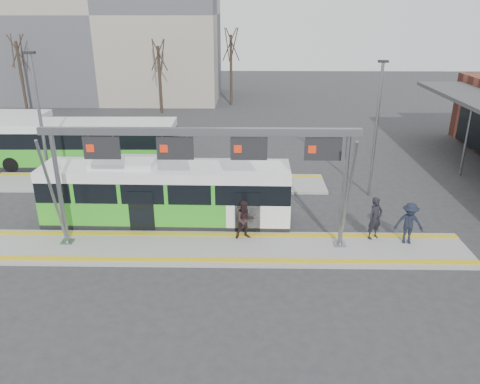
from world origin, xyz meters
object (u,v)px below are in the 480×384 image
(hero_bus, at_px, (166,194))
(passenger_b, at_px, (245,220))
(gantry, at_px, (203,153))
(passenger_c, at_px, (409,223))
(passenger_a, at_px, (375,218))

(hero_bus, distance_m, passenger_b, 4.27)
(gantry, height_order, passenger_c, gantry)
(hero_bus, bearing_deg, gantry, -49.21)
(passenger_c, bearing_deg, hero_bus, 177.50)
(hero_bus, relative_size, passenger_c, 6.20)
(passenger_a, distance_m, passenger_c, 1.43)
(gantry, distance_m, passenger_c, 9.40)
(passenger_a, bearing_deg, passenger_b, 150.85)
(gantry, distance_m, hero_bus, 4.33)
(hero_bus, height_order, passenger_c, hero_bus)
(hero_bus, bearing_deg, passenger_b, -25.57)
(passenger_a, bearing_deg, gantry, 155.39)
(hero_bus, xyz_separation_m, passenger_c, (10.94, -2.21, -0.38))
(gantry, bearing_deg, hero_bus, 130.00)
(passenger_b, bearing_deg, passenger_c, -15.20)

